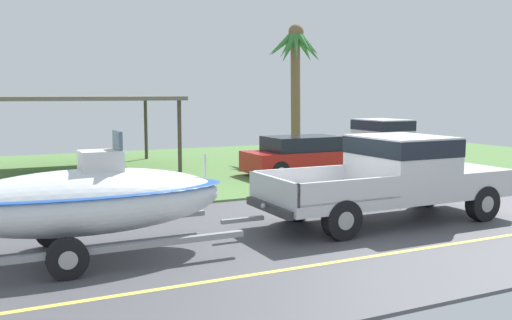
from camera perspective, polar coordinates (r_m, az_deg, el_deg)
The scene contains 7 objects.
ground at distance 19.48m, azimuth -4.69°, elevation -1.74°, with size 36.00×22.00×0.11m.
pickup_truck_towing at distance 13.10m, azimuth 14.30°, elevation -1.33°, with size 6.00×2.11×1.91m.
boat_on_trailer at distance 10.18m, azimuth -16.75°, elevation -3.96°, with size 6.09×2.29×2.20m.
parked_pickup_background at distance 22.79m, azimuth 12.55°, elevation 1.98°, with size 5.51×2.11×1.85m.
parked_sedan_near at distance 19.78m, azimuth 5.05°, elevation 0.38°, with size 4.45×1.83×1.38m.
carport_awning at distance 21.76m, azimuth -17.77°, elevation 5.81°, with size 6.90×5.09×2.75m.
palm_tree_mid at distance 24.48m, azimuth 4.08°, elevation 10.24°, with size 2.68×3.06×5.78m.
Camera 1 is at (-6.95, -9.59, 2.84)m, focal length 39.63 mm.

